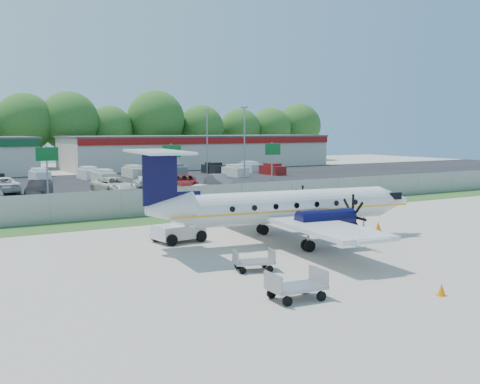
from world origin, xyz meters
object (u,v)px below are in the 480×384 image
aircraft (285,206)px  baggage_cart_near (254,261)px  baggage_cart_far (296,286)px  pushback_tug (180,229)px

aircraft → baggage_cart_near: aircraft is taller
baggage_cart_near → baggage_cart_far: size_ratio=0.92×
baggage_cart_far → aircraft: bearing=56.6°
baggage_cart_near → baggage_cart_far: bearing=-103.4°
aircraft → baggage_cart_far: size_ratio=7.85×
baggage_cart_far → baggage_cart_near: bearing=76.6°
aircraft → pushback_tug: (-4.93, 3.24, -1.32)m
aircraft → pushback_tug: size_ratio=5.93×
pushback_tug → baggage_cart_near: size_ratio=1.44×
pushback_tug → baggage_cart_far: bearing=-96.0°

